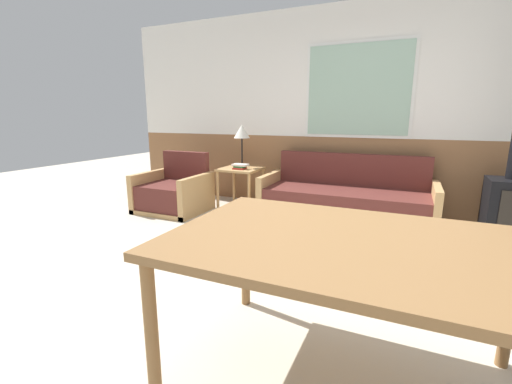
{
  "coord_description": "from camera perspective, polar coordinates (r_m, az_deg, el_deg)",
  "views": [
    {
      "loc": [
        0.6,
        -2.15,
        1.29
      ],
      "look_at": [
        -0.82,
        1.01,
        0.52
      ],
      "focal_mm": 24.0,
      "sensor_mm": 36.0,
      "label": 1
    }
  ],
  "objects": [
    {
      "name": "wall_back",
      "position": [
        4.82,
        17.43,
        12.9
      ],
      "size": [
        7.2,
        0.09,
        2.7
      ],
      "color": "#8E603D",
      "rests_on": "ground_plane"
    },
    {
      "name": "table_lamp",
      "position": [
        4.88,
        -2.38,
        9.83
      ],
      "size": [
        0.23,
        0.23,
        0.6
      ],
      "color": "black",
      "rests_on": "side_table"
    },
    {
      "name": "book_stack",
      "position": [
        4.73,
        -2.7,
        4.28
      ],
      "size": [
        0.21,
        0.16,
        0.07
      ],
      "color": "#B22823",
      "rests_on": "side_table"
    },
    {
      "name": "couch",
      "position": [
        4.43,
        14.62,
        -1.47
      ],
      "size": [
        2.09,
        0.8,
        0.81
      ],
      "color": "tan",
      "rests_on": "ground_plane"
    },
    {
      "name": "dining_table",
      "position": [
        1.62,
        15.24,
        -9.88
      ],
      "size": [
        1.62,
        1.06,
        0.75
      ],
      "color": "olive",
      "rests_on": "ground_plane"
    },
    {
      "name": "ground_plane",
      "position": [
        2.58,
        7.76,
        -17.56
      ],
      "size": [
        16.0,
        16.0,
        0.0
      ],
      "primitive_type": "plane",
      "color": "beige"
    },
    {
      "name": "side_table",
      "position": [
        4.85,
        -2.54,
        2.91
      ],
      "size": [
        0.54,
        0.54,
        0.57
      ],
      "color": "tan",
      "rests_on": "ground_plane"
    },
    {
      "name": "armchair",
      "position": [
        4.85,
        -13.55,
        -0.27
      ],
      "size": [
        0.88,
        0.77,
        0.79
      ],
      "rotation": [
        0.0,
        0.0,
        0.18
      ],
      "color": "tan",
      "rests_on": "ground_plane"
    }
  ]
}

